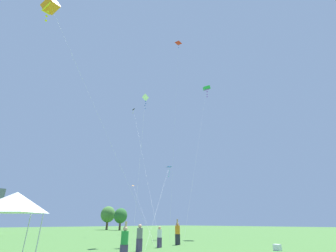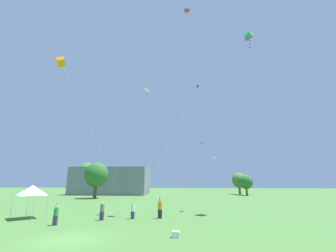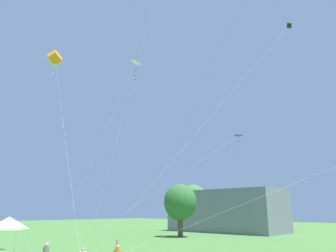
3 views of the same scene
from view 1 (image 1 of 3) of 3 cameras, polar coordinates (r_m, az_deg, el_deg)
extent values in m
cylinder|color=brown|center=(68.12, -15.26, -23.16)|extent=(0.58, 0.58, 2.21)
ellipsoid|color=#477A38|center=(68.15, -15.00, -20.84)|extent=(3.95, 3.56, 4.15)
cylinder|color=brown|center=(63.78, -12.15, -23.59)|extent=(0.51, 0.51, 1.95)
ellipsoid|color=#2D662D|center=(63.79, -11.95, -21.39)|extent=(3.49, 3.14, 3.66)
cylinder|color=#B7B7BC|center=(13.70, -30.03, -23.35)|extent=(0.05, 0.05, 2.27)
cylinder|color=#B7B7BC|center=(15.89, -32.35, -22.50)|extent=(0.05, 0.05, 2.27)
pyramid|color=white|center=(14.56, -34.30, -15.69)|extent=(2.52, 2.52, 1.02)
cube|color=white|center=(19.64, 26.00, -25.97)|extent=(0.51, 0.42, 0.39)
cube|color=#473860|center=(20.02, -2.19, -27.46)|extent=(0.34, 0.19, 0.72)
cylinder|color=white|center=(19.98, -2.16, -25.59)|extent=(0.36, 0.36, 0.59)
sphere|color=tan|center=(19.97, -2.14, -24.45)|extent=(0.22, 0.22, 0.22)
cube|color=#473860|center=(17.43, -7.33, -27.79)|extent=(0.38, 0.21, 0.80)
cylinder|color=slate|center=(17.38, -7.20, -25.38)|extent=(0.40, 0.40, 0.66)
sphere|color=tan|center=(17.37, -7.12, -23.92)|extent=(0.25, 0.25, 0.25)
cylinder|color=#288E3D|center=(13.34, -10.94, -26.08)|extent=(0.38, 0.38, 0.63)
sphere|color=tan|center=(13.32, -10.79, -24.26)|extent=(0.24, 0.24, 0.24)
cylinder|color=tan|center=(13.32, -10.70, -23.86)|extent=(0.15, 0.13, 0.54)
cube|color=#282833|center=(22.32, 2.47, -26.84)|extent=(0.41, 0.23, 0.86)
cylinder|color=orange|center=(22.28, 2.43, -24.83)|extent=(0.43, 0.43, 0.71)
sphere|color=tan|center=(22.28, 2.41, -23.60)|extent=(0.27, 0.27, 0.27)
cylinder|color=tan|center=(22.25, 2.39, -23.33)|extent=(0.22, 0.20, 0.61)
cylinder|color=silver|center=(30.67, -7.18, -19.12)|extent=(11.21, 19.60, 7.92)
pyramid|color=orange|center=(42.26, -8.84, -14.69)|extent=(0.49, 0.58, 0.24)
sphere|color=white|center=(42.25, -8.83, -15.16)|extent=(0.08, 0.08, 0.08)
sphere|color=white|center=(42.21, -8.95, -15.43)|extent=(0.08, 0.08, 0.08)
cylinder|color=silver|center=(25.89, 1.84, 3.33)|extent=(5.37, 3.50, 26.83)
pyramid|color=red|center=(36.33, 2.66, 20.36)|extent=(1.02, 0.99, 0.33)
sphere|color=blue|center=(35.95, 2.66, 19.74)|extent=(0.12, 0.12, 0.12)
sphere|color=blue|center=(35.80, 2.69, 19.24)|extent=(0.12, 0.12, 0.12)
cylinder|color=silver|center=(30.11, -6.80, -5.97)|extent=(8.04, 17.16, 21.40)
pyramid|color=black|center=(42.85, -8.82, 4.24)|extent=(0.44, 0.62, 0.49)
sphere|color=yellow|center=(42.59, -8.83, 3.85)|extent=(0.08, 0.08, 0.08)
sphere|color=yellow|center=(42.59, -8.83, 3.49)|extent=(0.08, 0.08, 0.08)
sphere|color=yellow|center=(42.48, -8.99, 3.23)|extent=(0.08, 0.08, 0.08)
cylinder|color=silver|center=(21.00, -7.00, -7.00)|extent=(3.76, 4.27, 15.30)
pyramid|color=white|center=(26.70, -5.72, 7.27)|extent=(0.94, 0.96, 0.44)
sphere|color=blue|center=(26.46, -5.73, 6.28)|extent=(0.12, 0.12, 0.12)
sphere|color=blue|center=(26.25, -5.70, 5.72)|extent=(0.12, 0.12, 0.12)
sphere|color=blue|center=(26.05, -5.90, 5.16)|extent=(0.12, 0.12, 0.12)
sphere|color=blue|center=(25.96, -5.81, 4.45)|extent=(0.12, 0.12, 0.12)
cylinder|color=silver|center=(23.68, -1.80, -17.10)|extent=(10.24, 8.30, 8.74)
pyramid|color=blue|center=(30.85, 0.29, -10.24)|extent=(0.69, 0.83, 0.11)
sphere|color=#2DBCD1|center=(30.75, 0.25, -11.10)|extent=(0.10, 0.10, 0.10)
sphere|color=#2DBCD1|center=(30.69, 0.44, -11.64)|extent=(0.10, 0.10, 0.10)
sphere|color=#2DBCD1|center=(30.63, 0.24, -12.18)|extent=(0.10, 0.10, 0.10)
sphere|color=#2DBCD1|center=(30.57, 0.15, -12.72)|extent=(0.10, 0.10, 0.10)
cylinder|color=silver|center=(29.55, 7.83, -3.63)|extent=(11.67, 4.47, 23.31)
cube|color=green|center=(40.12, 9.78, 9.48)|extent=(1.57, 1.54, 1.24)
cube|color=purple|center=(39.94, 9.81, 9.08)|extent=(1.23, 1.39, 0.70)
sphere|color=purple|center=(39.78, 9.92, 8.55)|extent=(0.18, 0.18, 0.18)
sphere|color=purple|center=(39.54, 9.87, 7.89)|extent=(0.18, 0.18, 0.18)
sphere|color=purple|center=(39.19, 9.90, 7.34)|extent=(0.18, 0.18, 0.18)
cylinder|color=silver|center=(19.49, -16.81, 1.49)|extent=(10.96, 2.08, 19.31)
cube|color=orange|center=(24.62, -27.65, 25.41)|extent=(1.46, 1.58, 1.41)
cube|color=yellow|center=(24.38, -27.81, 24.87)|extent=(1.06, 1.39, 0.88)
sphere|color=yellow|center=(24.07, -28.18, 24.28)|extent=(0.19, 0.19, 0.19)
sphere|color=yellow|center=(23.76, -28.48, 23.31)|extent=(0.19, 0.19, 0.19)
sphere|color=yellow|center=(23.36, -28.59, 22.47)|extent=(0.19, 0.19, 0.19)
camera|label=2|loc=(20.89, 70.79, -2.44)|focal=24.00mm
camera|label=3|loc=(32.51, 43.03, -13.85)|focal=35.00mm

